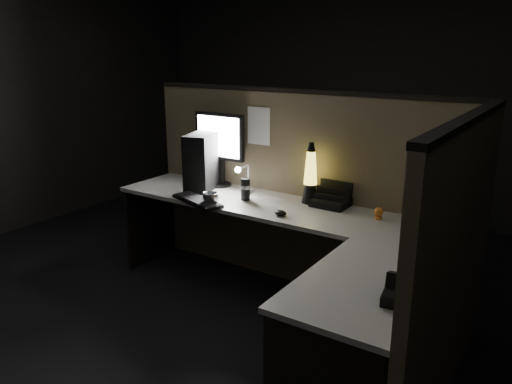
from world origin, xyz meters
The scene contains 17 objects.
floor centered at (0.00, 0.00, 0.00)m, with size 6.00×6.00×0.00m, color black.
room_shell centered at (0.00, 0.00, 1.62)m, with size 6.00×6.00×6.00m.
partition_back centered at (0.00, 0.93, 0.75)m, with size 2.66×0.06×1.50m, color brown.
partition_right centered at (1.33, 0.10, 0.75)m, with size 0.06×1.66×1.50m, color brown.
desk centered at (0.18, 0.25, 0.58)m, with size 2.60×1.60×0.73m.
pc_tower centered at (-0.73, 0.68, 0.95)m, with size 0.19×0.42×0.45m, color black.
monitor centered at (-0.67, 0.81, 1.09)m, with size 0.46×0.20×0.59m.
keyboard centered at (-0.52, 0.34, 0.74)m, with size 0.46×0.15×0.02m, color black.
mouse centered at (0.14, 0.42, 0.75)m, with size 0.09×0.07×0.04m, color black.
clip_lamp centered at (-0.34, 0.68, 0.87)m, with size 0.05×0.19×0.24m.
organizer centered at (0.34, 0.81, 0.77)m, with size 0.25×0.22×0.19m.
lava_lamp centered at (0.17, 0.79, 0.92)m, with size 0.12×0.12×0.45m.
travel_mug centered at (-0.26, 0.59, 0.81)m, with size 0.07×0.07×0.16m, color black.
steel_mug centered at (-0.39, 0.34, 0.78)m, with size 0.12×0.12×0.09m, color #B8B7BE.
figurine centered at (0.72, 0.71, 0.78)m, with size 0.06×0.06×0.06m, color orange.
pinned_paper centered at (-0.34, 0.90, 1.24)m, with size 0.20×0.00×0.29m, color white.
desk_phone centered at (1.23, -0.28, 0.78)m, with size 0.25×0.25×0.13m.
Camera 1 is at (1.77, -2.33, 1.82)m, focal length 35.00 mm.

